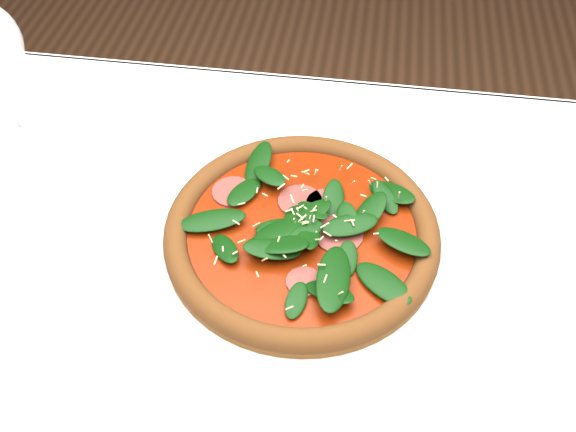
# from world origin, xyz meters

# --- Properties ---
(dining_table) EXTENTS (1.21, 0.81, 0.75)m
(dining_table) POSITION_xyz_m (0.00, 0.00, 0.65)
(dining_table) COLOR white
(dining_table) RESTS_ON ground
(plate) EXTENTS (0.39, 0.39, 0.02)m
(plate) POSITION_xyz_m (-0.01, 0.06, 0.76)
(plate) COLOR white
(plate) RESTS_ON dining_table
(pizza) EXTENTS (0.41, 0.41, 0.04)m
(pizza) POSITION_xyz_m (-0.01, 0.06, 0.78)
(pizza) COLOR #A15C26
(pizza) RESTS_ON plate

